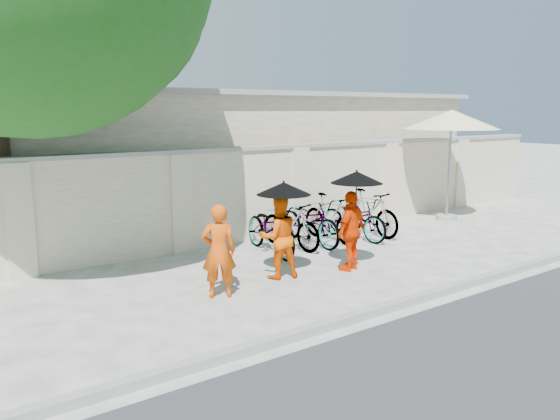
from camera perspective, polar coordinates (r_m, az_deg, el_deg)
ground at (r=9.36m, az=3.79°, el=-7.41°), size 80.00×80.00×0.00m
kerb at (r=8.17m, az=11.49°, el=-9.85°), size 40.00×0.16×0.12m
compound_wall at (r=12.22m, az=-2.06°, el=1.66°), size 20.00×0.30×2.00m
building_behind at (r=15.90m, az=-6.69°, el=5.81°), size 14.00×6.00×3.20m
monk_left at (r=8.42m, az=-6.42°, el=-4.28°), size 0.63×0.54×1.47m
monk_center at (r=9.33m, az=-0.15°, el=-2.84°), size 0.82×0.71×1.44m
parasol_center at (r=9.14m, az=0.39°, el=2.27°), size 0.92×0.92×0.85m
monk_right at (r=9.87m, az=7.46°, el=-2.17°), size 0.92×0.61×1.45m
parasol_right at (r=9.66m, az=8.01°, el=3.41°), size 0.93×0.93×0.98m
patio_umbrella at (r=14.88m, az=17.48°, el=8.89°), size 3.16×3.16×2.86m
bike_0 at (r=10.97m, az=-0.97°, el=-1.93°), size 0.92×2.02×1.03m
bike_1 at (r=11.35m, az=1.09°, el=-1.52°), size 0.68×1.75×1.02m
bike_2 at (r=11.72m, az=3.11°, el=-1.16°), size 0.70×1.95×1.02m
bike_3 at (r=12.04m, az=5.25°, el=-0.81°), size 0.50×1.75×1.05m
bike_4 at (r=12.29m, az=7.71°, el=-0.84°), size 0.85×1.89×0.96m
bike_5 at (r=12.71m, az=9.30°, el=-0.27°), size 0.55×1.78×1.06m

